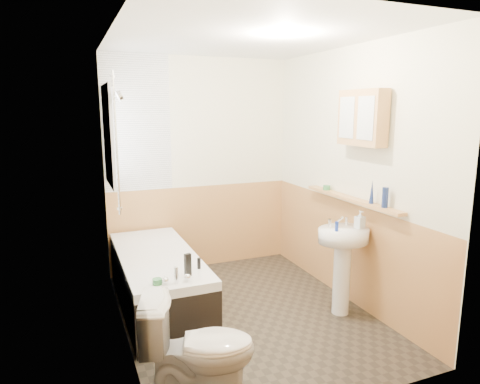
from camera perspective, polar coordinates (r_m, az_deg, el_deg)
name	(u,v)px	position (r m, az deg, el deg)	size (l,w,h in m)	color
floor	(246,314)	(4.21, 0.80, -15.93)	(2.80, 2.80, 0.00)	black
ceiling	(247,37)	(3.80, 0.91, 19.99)	(2.80, 2.80, 0.00)	white
wall_back	(200,165)	(5.12, -5.35, 3.59)	(2.20, 0.02, 2.50)	#F3EEC9
wall_front	(340,222)	(2.60, 13.15, -3.91)	(2.20, 0.02, 2.50)	#F3EEC9
wall_left	(118,193)	(3.53, -15.95, -0.14)	(0.02, 2.80, 2.50)	#F3EEC9
wall_right	(350,177)	(4.36, 14.40, 2.00)	(0.02, 2.80, 2.50)	#F3EEC9
wainscot_right	(344,249)	(4.52, 13.72, -7.45)	(0.01, 2.80, 1.00)	tan
wainscot_front	(332,336)	(2.90, 12.21, -18.28)	(2.20, 0.01, 1.00)	tan
wainscot_back	(202,226)	(5.25, -5.14, -4.58)	(2.20, 0.01, 1.00)	tan
tile_cladding_left	(121,193)	(3.53, -15.60, -0.11)	(0.01, 2.80, 2.50)	white
tile_return_back	(137,124)	(4.90, -13.61, 8.87)	(0.75, 0.01, 1.50)	white
window	(109,136)	(4.43, -17.03, 7.20)	(0.03, 0.79, 0.99)	white
bathtub	(158,279)	(4.31, -10.88, -11.33)	(0.70, 1.74, 0.68)	black
shower_riser	(117,133)	(3.98, -16.08, 7.59)	(0.11, 0.09, 1.28)	silver
toilet	(199,350)	(2.98, -5.49, -20.20)	(0.41, 0.74, 0.73)	white
sink	(343,253)	(4.11, 13.53, -7.94)	(0.49, 0.39, 0.94)	white
pine_shelf	(351,199)	(4.25, 14.54, -0.88)	(0.10, 1.39, 0.03)	tan
medicine_cabinet	(362,118)	(4.04, 15.96, 9.49)	(0.14, 0.55, 0.50)	tan
foam_can	(385,198)	(3.87, 18.78, -0.71)	(0.05, 0.05, 0.18)	navy
green_bottle	(372,192)	(4.00, 17.17, 0.01)	(0.04, 0.04, 0.21)	navy
black_jar	(327,188)	(4.58, 11.48, 0.58)	(0.07, 0.07, 0.05)	#388447
soap_bottle	(360,224)	(4.08, 15.67, -4.15)	(0.07, 0.16, 0.08)	silver
clear_bottle	(337,226)	(3.93, 12.77, -4.50)	(0.03, 0.03, 0.09)	#19339E
blue_gel	(188,265)	(3.62, -6.98, -9.62)	(0.05, 0.03, 0.19)	black
cream_jar	(157,282)	(3.52, -10.98, -11.64)	(0.08, 0.08, 0.05)	#388447
orange_bottle	(199,263)	(3.78, -5.50, -9.45)	(0.03, 0.03, 0.10)	black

